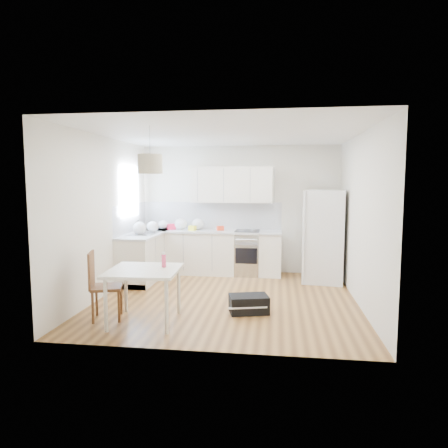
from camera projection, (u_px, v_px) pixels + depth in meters
name	position (u px, v px, depth m)	size (l,w,h in m)	color
floor	(227.00, 299.00, 6.64)	(4.20, 4.20, 0.00)	brown
ceiling	(227.00, 134.00, 6.35)	(4.20, 4.20, 0.00)	white
wall_back	(239.00, 209.00, 8.57)	(4.20, 4.20, 0.00)	silver
wall_left	(105.00, 216.00, 6.77)	(4.20, 4.20, 0.00)	silver
wall_right	(361.00, 220.00, 6.22)	(4.20, 4.20, 0.00)	silver
window_glassblock	(130.00, 191.00, 7.86)	(0.02, 1.00, 1.00)	#BFE0F9
cabinets_back	(210.00, 253.00, 8.44)	(3.00, 0.60, 0.88)	silver
cabinets_left	(146.00, 257.00, 8.01)	(0.60, 1.80, 0.88)	silver
counter_back	(210.00, 231.00, 8.40)	(3.02, 0.64, 0.04)	#B1B4B6
counter_left	(145.00, 234.00, 7.96)	(0.64, 1.82, 0.04)	#B1B4B6
backsplash_back	(212.00, 215.00, 8.65)	(3.00, 0.01, 0.58)	silver
backsplash_left	(131.00, 218.00, 7.97)	(0.01, 1.80, 0.58)	silver
upper_cabinets	(232.00, 185.00, 8.37)	(1.70, 0.32, 0.75)	silver
range_oven	(247.00, 254.00, 8.34)	(0.50, 0.61, 0.88)	#B0B2B5
sink	(144.00, 234.00, 7.91)	(0.50, 0.80, 0.16)	#B0B2B5
refrigerator	(325.00, 236.00, 7.77)	(0.85, 0.89, 1.78)	white
dining_table	(144.00, 275.00, 5.46)	(0.99, 0.99, 0.75)	beige
dining_chair	(107.00, 285.00, 5.61)	(0.41, 0.41, 0.97)	#462C15
drink_bottle	(164.00, 260.00, 5.57)	(0.06, 0.06, 0.22)	#EE426C
gym_bag	(249.00, 304.00, 5.92)	(0.56, 0.37, 0.26)	black
pendant_lamp	(150.00, 164.00, 5.48)	(0.34, 0.34, 0.26)	#C2B495
grocery_bag_a	(163.00, 225.00, 8.55)	(0.22, 0.19, 0.20)	silver
grocery_bag_b	(181.00, 224.00, 8.50)	(0.27, 0.23, 0.25)	silver
grocery_bag_c	(198.00, 224.00, 8.51)	(0.26, 0.22, 0.24)	silver
grocery_bag_d	(153.00, 227.00, 8.13)	(0.24, 0.20, 0.22)	silver
grocery_bag_e	(140.00, 228.00, 7.77)	(0.27, 0.23, 0.24)	silver
snack_orange	(220.00, 228.00, 8.36)	(0.14, 0.09, 0.10)	red
snack_yellow	(192.00, 228.00, 8.37)	(0.15, 0.09, 0.10)	yellow
snack_red	(171.00, 227.00, 8.55)	(0.18, 0.11, 0.12)	red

